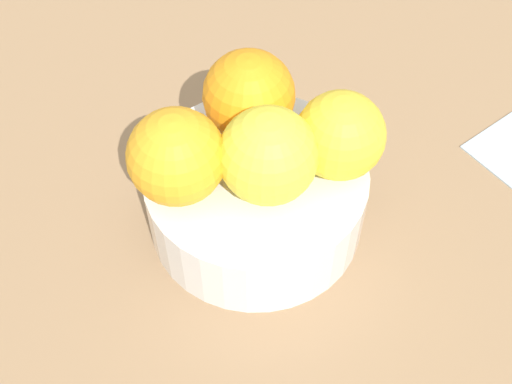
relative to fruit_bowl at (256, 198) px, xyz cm
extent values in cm
cube|color=#997551|center=(0.00, 0.00, -3.67)|extent=(110.00, 110.00, 2.00)
cylinder|color=white|center=(0.00, 0.00, -2.27)|extent=(9.66, 9.66, 0.80)
cylinder|color=white|center=(0.00, 0.00, 0.12)|extent=(15.58, 15.58, 5.60)
sphere|color=yellow|center=(-0.62, 1.36, 6.17)|extent=(6.49, 6.49, 6.49)
sphere|color=yellow|center=(-5.55, -0.39, 5.94)|extent=(6.03, 6.03, 6.03)
sphere|color=orange|center=(-0.13, -4.19, 6.13)|extent=(6.41, 6.41, 6.41)
sphere|color=#F9A823|center=(5.17, 0.73, 6.13)|extent=(6.42, 6.42, 6.42)
camera|label=1|loc=(3.42, 29.09, 39.29)|focal=47.99mm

